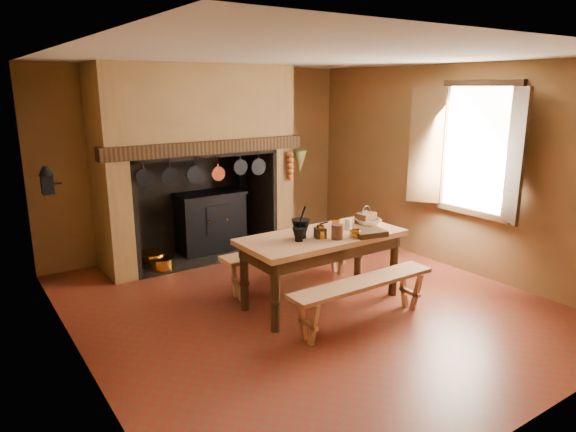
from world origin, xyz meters
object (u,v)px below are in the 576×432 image
Objects in this scene: work_table at (322,245)px; bench_front at (363,292)px; iron_range at (210,221)px; mixing_bowl at (368,221)px; coffee_grinder at (320,232)px; wicker_basket at (366,217)px.

bench_front is at bearing -90.00° from work_table.
iron_range reaches higher than mixing_bowl.
coffee_grinder is at bearing -137.86° from work_table.
iron_range is 0.89× the size of bench_front.
bench_front is at bearing -145.16° from wicker_basket.
iron_range is at bearing 111.04° from mixing_bowl.
mixing_bowl is at bearing -117.63° from wicker_basket.
bench_front is 1.23m from wicker_basket.
iron_range reaches higher than coffee_grinder.
iron_range is 2.65m from coffee_grinder.
wicker_basket is (0.86, 0.19, 0.00)m from coffee_grinder.
iron_range reaches higher than bench_front.
iron_range is at bearing 110.85° from coffee_grinder.
coffee_grinder is at bearing -87.64° from iron_range.
bench_front is 5.78× the size of mixing_bowl.
iron_range is 0.83× the size of work_table.
mixing_bowl is at bearing 27.40° from coffee_grinder.
mixing_bowl reaches higher than bench_front.
iron_range is 3.24m from bench_front.
work_table is 0.79m from wicker_basket.
work_table is at bearing 60.62° from coffee_grinder.
wicker_basket is at bearing 30.86° from coffee_grinder.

